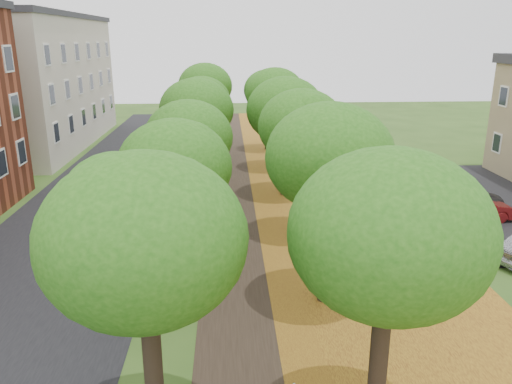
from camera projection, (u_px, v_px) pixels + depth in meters
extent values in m
cube|color=black|center=(91.00, 216.00, 25.02)|extent=(8.00, 70.00, 0.01)
cube|color=black|center=(240.00, 213.00, 25.43)|extent=(3.20, 70.00, 0.01)
cube|color=#A87A1F|center=(337.00, 211.00, 25.71)|extent=(7.50, 70.00, 0.01)
cube|color=black|center=(487.00, 202.00, 27.13)|extent=(9.00, 16.00, 0.01)
cylinder|color=black|center=(154.00, 375.00, 10.49)|extent=(0.40, 0.40, 3.52)
ellipsoid|color=#1F5712|center=(144.00, 242.00, 9.59)|extent=(3.89, 3.89, 3.31)
cylinder|color=black|center=(179.00, 256.00, 16.21)|extent=(0.40, 0.40, 3.52)
ellipsoid|color=#1F5712|center=(175.00, 166.00, 15.31)|extent=(3.89, 3.89, 3.31)
cylinder|color=black|center=(191.00, 199.00, 21.93)|extent=(0.40, 0.40, 3.52)
ellipsoid|color=#1F5712|center=(189.00, 131.00, 21.04)|extent=(3.89, 3.89, 3.31)
cylinder|color=black|center=(198.00, 166.00, 27.65)|extent=(0.40, 0.40, 3.52)
ellipsoid|color=#1F5712|center=(196.00, 111.00, 26.76)|extent=(3.89, 3.89, 3.31)
cylinder|color=black|center=(203.00, 144.00, 33.37)|extent=(0.40, 0.40, 3.52)
ellipsoid|color=#1F5712|center=(202.00, 98.00, 32.48)|extent=(3.89, 3.89, 3.31)
cylinder|color=black|center=(206.00, 128.00, 39.10)|extent=(0.40, 0.40, 3.52)
ellipsoid|color=#1F5712|center=(205.00, 89.00, 38.20)|extent=(3.89, 3.89, 3.31)
cylinder|color=black|center=(378.00, 367.00, 10.75)|extent=(0.40, 0.40, 3.52)
ellipsoid|color=#1F5712|center=(389.00, 237.00, 9.86)|extent=(3.89, 3.89, 3.31)
cylinder|color=black|center=(325.00, 252.00, 16.47)|extent=(0.40, 0.40, 3.52)
ellipsoid|color=#1F5712|center=(329.00, 164.00, 15.58)|extent=(3.89, 3.89, 3.31)
cylinder|color=black|center=(300.00, 197.00, 22.20)|extent=(0.40, 0.40, 3.52)
ellipsoid|color=#1F5712|center=(301.00, 130.00, 21.30)|extent=(3.89, 3.89, 3.31)
cylinder|color=black|center=(284.00, 164.00, 27.92)|extent=(0.40, 0.40, 3.52)
ellipsoid|color=#1F5712|center=(285.00, 110.00, 27.02)|extent=(3.89, 3.89, 3.31)
cylinder|color=black|center=(274.00, 143.00, 33.64)|extent=(0.40, 0.40, 3.52)
ellipsoid|color=#1F5712|center=(275.00, 98.00, 32.75)|extent=(3.89, 3.89, 3.31)
cylinder|color=black|center=(267.00, 128.00, 39.36)|extent=(0.40, 0.40, 3.52)
ellipsoid|color=#1F5712|center=(268.00, 89.00, 38.47)|extent=(3.89, 3.89, 3.31)
cube|color=beige|center=(23.00, 84.00, 40.18)|extent=(10.00, 20.00, 10.00)
cube|color=#2D2D33|center=(13.00, 15.00, 38.64)|extent=(10.30, 20.30, 0.40)
imported|color=maroon|center=(475.00, 208.00, 24.29)|extent=(3.74, 1.43, 1.22)
imported|color=#2E2D31|center=(453.00, 196.00, 25.71)|extent=(5.51, 3.28, 1.50)
imported|color=white|center=(424.00, 177.00, 29.37)|extent=(5.46, 4.16, 1.38)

